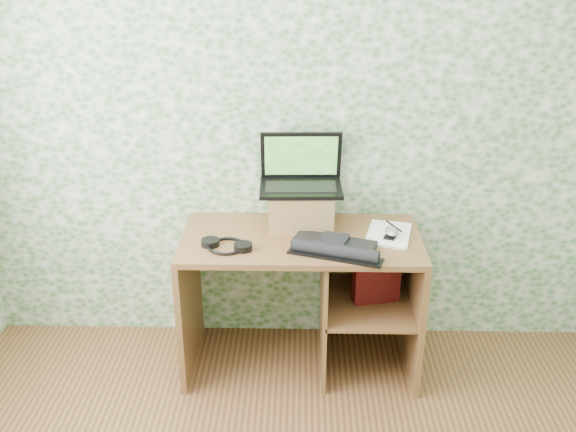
{
  "coord_description": "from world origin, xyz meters",
  "views": [
    {
      "loc": [
        -0.0,
        -1.45,
        2.14
      ],
      "look_at": [
        -0.06,
        1.39,
        0.89
      ],
      "focal_mm": 40.0,
      "sensor_mm": 36.0,
      "label": 1
    }
  ],
  "objects_px": {
    "laptop": "(301,175)",
    "notepad": "(389,234)",
    "riser": "(301,208)",
    "keyboard": "(335,247)",
    "desk": "(316,281)"
  },
  "relations": [
    {
      "from": "riser",
      "to": "keyboard",
      "type": "xyz_separation_m",
      "value": [
        0.16,
        -0.3,
        -0.08
      ]
    },
    {
      "from": "riser",
      "to": "notepad",
      "type": "distance_m",
      "value": 0.47
    },
    {
      "from": "riser",
      "to": "laptop",
      "type": "bearing_deg",
      "value": 90.0
    },
    {
      "from": "laptop",
      "to": "notepad",
      "type": "bearing_deg",
      "value": -21.52
    },
    {
      "from": "laptop",
      "to": "notepad",
      "type": "distance_m",
      "value": 0.54
    },
    {
      "from": "keyboard",
      "to": "notepad",
      "type": "bearing_deg",
      "value": 51.54
    },
    {
      "from": "riser",
      "to": "desk",
      "type": "bearing_deg",
      "value": -54.5
    },
    {
      "from": "keyboard",
      "to": "notepad",
      "type": "relative_size",
      "value": 1.54
    },
    {
      "from": "desk",
      "to": "riser",
      "type": "xyz_separation_m",
      "value": [
        -0.08,
        0.12,
        0.37
      ]
    },
    {
      "from": "laptop",
      "to": "desk",
      "type": "bearing_deg",
      "value": -64.66
    },
    {
      "from": "riser",
      "to": "keyboard",
      "type": "distance_m",
      "value": 0.35
    },
    {
      "from": "laptop",
      "to": "riser",
      "type": "bearing_deg",
      "value": -91.9
    },
    {
      "from": "laptop",
      "to": "keyboard",
      "type": "relative_size",
      "value": 0.93
    },
    {
      "from": "riser",
      "to": "laptop",
      "type": "distance_m",
      "value": 0.17
    },
    {
      "from": "desk",
      "to": "riser",
      "type": "relative_size",
      "value": 3.66
    }
  ]
}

